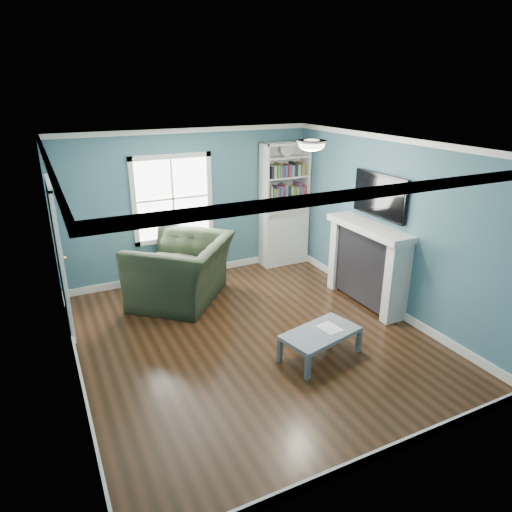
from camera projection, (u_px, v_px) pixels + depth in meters
name	position (u px, v px, depth m)	size (l,w,h in m)	color
floor	(252.00, 337.00, 6.28)	(5.00, 5.00, 0.00)	black
room_walls	(252.00, 228.00, 5.72)	(5.00, 5.00, 5.00)	#3E6877
trim	(252.00, 253.00, 5.85)	(4.50, 5.00, 2.60)	white
window	(173.00, 199.00, 7.73)	(1.40, 0.06, 1.50)	white
bookshelf	(284.00, 217.00, 8.62)	(0.90, 0.35, 2.31)	silver
fireplace	(367.00, 265.00, 7.08)	(0.44, 1.58, 1.30)	black
tv	(380.00, 196.00, 6.75)	(0.06, 1.10, 0.65)	black
door	(59.00, 258.00, 6.17)	(0.12, 0.98, 2.17)	silver
ceiling_fixture	(312.00, 144.00, 5.84)	(0.38, 0.38, 0.15)	white
light_switch	(101.00, 222.00, 7.33)	(0.08, 0.01, 0.12)	white
recliner	(181.00, 260.00, 7.18)	(1.54, 1.00, 1.35)	black
coffee_table	(321.00, 335.00, 5.74)	(1.09, 0.75, 0.36)	#535E63
paper_sheet	(330.00, 328.00, 5.81)	(0.23, 0.29, 0.00)	white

